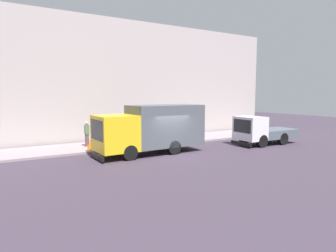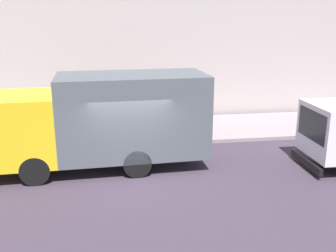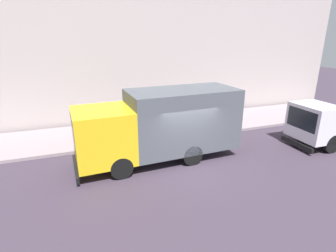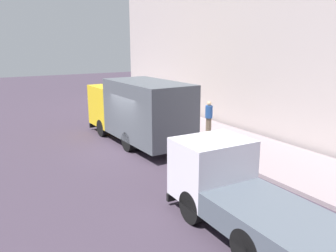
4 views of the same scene
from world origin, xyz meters
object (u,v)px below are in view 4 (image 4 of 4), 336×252
(small_flatbed_truck, at_px, (238,192))
(pedestrian_third, at_px, (209,116))
(pedestrian_walking, at_px, (172,104))
(pedestrian_standing, at_px, (179,109))
(traffic_cone_orange, at_px, (153,116))
(large_utility_truck, at_px, (138,109))

(small_flatbed_truck, distance_m, pedestrian_third, 9.43)
(pedestrian_walking, height_order, pedestrian_standing, pedestrian_standing)
(traffic_cone_orange, bearing_deg, pedestrian_walking, -5.37)
(large_utility_truck, distance_m, pedestrian_standing, 3.91)
(pedestrian_walking, height_order, pedestrian_third, pedestrian_walking)
(traffic_cone_orange, bearing_deg, pedestrian_standing, -61.84)
(large_utility_truck, distance_m, traffic_cone_orange, 4.39)
(pedestrian_standing, bearing_deg, pedestrian_third, -86.16)
(large_utility_truck, distance_m, pedestrian_third, 3.93)
(large_utility_truck, relative_size, pedestrian_walking, 4.12)
(pedestrian_walking, relative_size, pedestrian_third, 1.04)
(small_flatbed_truck, xyz_separation_m, pedestrian_standing, (4.72, 10.38, 0.06))
(small_flatbed_truck, distance_m, traffic_cone_orange, 12.62)
(large_utility_truck, bearing_deg, pedestrian_third, -13.06)
(pedestrian_standing, distance_m, pedestrian_third, 2.45)
(pedestrian_walking, distance_m, traffic_cone_orange, 1.40)
(small_flatbed_truck, relative_size, pedestrian_walking, 2.97)
(pedestrian_standing, bearing_deg, traffic_cone_orange, 114.10)
(large_utility_truck, xyz_separation_m, traffic_cone_orange, (2.61, 3.32, -1.21))
(small_flatbed_truck, relative_size, pedestrian_standing, 2.94)
(pedestrian_walking, relative_size, traffic_cone_orange, 2.71)
(pedestrian_walking, bearing_deg, large_utility_truck, 104.10)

